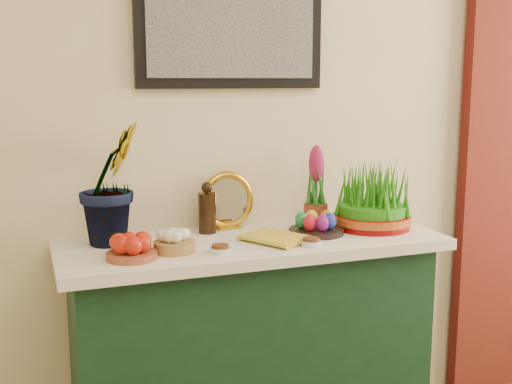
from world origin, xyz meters
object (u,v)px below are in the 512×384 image
at_px(hyacinth_green, 111,163).
at_px(mirror, 227,201).
at_px(book, 260,242).
at_px(wheatgrass_sabzeh, 372,201).
at_px(sideboard, 251,357).

bearing_deg(hyacinth_green, mirror, -24.66).
relative_size(hyacinth_green, book, 2.58).
relative_size(book, wheatgrass_sabzeh, 0.73).
height_order(sideboard, wheatgrass_sabzeh, wheatgrass_sabzeh).
bearing_deg(sideboard, mirror, 100.60).
bearing_deg(wheatgrass_sabzeh, sideboard, 179.04).
distance_m(sideboard, hyacinth_green, 0.90).
distance_m(mirror, wheatgrass_sabzeh, 0.57).
height_order(sideboard, mirror, mirror).
xyz_separation_m(sideboard, wheatgrass_sabzeh, (0.50, -0.01, 0.57)).
relative_size(sideboard, mirror, 5.66).
relative_size(hyacinth_green, wheatgrass_sabzeh, 1.88).
relative_size(sideboard, wheatgrass_sabzeh, 4.25).
bearing_deg(wheatgrass_sabzeh, mirror, 160.34).
distance_m(hyacinth_green, wheatgrass_sabzeh, 1.01).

